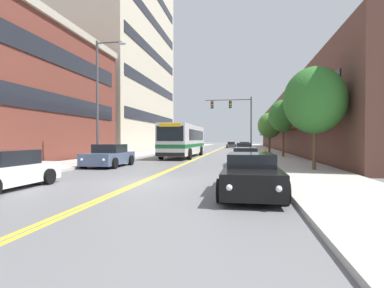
{
  "coord_description": "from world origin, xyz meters",
  "views": [
    {
      "loc": [
        4.1,
        -11.67,
        1.77
      ],
      "look_at": [
        0.18,
        11.61,
        1.39
      ],
      "focal_mm": 28.0,
      "sensor_mm": 36.0,
      "label": 1
    }
  ],
  "objects": [
    {
      "name": "ground_plane",
      "position": [
        0.0,
        37.0,
        0.0
      ],
      "size": [
        240.0,
        240.0,
        0.0
      ],
      "primitive_type": "plane",
      "color": "slate"
    },
    {
      "name": "sidewalk_left",
      "position": [
        -7.42,
        37.0,
        0.07
      ],
      "size": [
        3.84,
        106.0,
        0.14
      ],
      "color": "#B2ADA5",
      "rests_on": "ground_plane"
    },
    {
      "name": "sidewalk_right",
      "position": [
        7.42,
        37.0,
        0.07
      ],
      "size": [
        3.84,
        106.0,
        0.14
      ],
      "color": "#B2ADA5",
      "rests_on": "ground_plane"
    },
    {
      "name": "centre_line",
      "position": [
        0.0,
        37.0,
        0.0
      ],
      "size": [
        0.34,
        106.0,
        0.01
      ],
      "color": "yellow",
      "rests_on": "ground_plane"
    },
    {
      "name": "brick_storefront_left",
      "position": [
        -14.07,
        10.25,
        5.58
      ],
      "size": [
        9.24,
        17.98,
        11.15
      ],
      "color": "brown",
      "rests_on": "ground_plane"
    },
    {
      "name": "office_tower_left",
      "position": [
        -15.58,
        33.87,
        15.07
      ],
      "size": [
        12.08,
        26.55,
        30.14
      ],
      "color": "beige",
      "rests_on": "ground_plane"
    },
    {
      "name": "storefront_row_right",
      "position": [
        13.57,
        37.0,
        4.08
      ],
      "size": [
        9.1,
        68.0,
        8.17
      ],
      "color": "brown",
      "rests_on": "ground_plane"
    },
    {
      "name": "city_bus",
      "position": [
        -1.65,
        17.78,
        1.76
      ],
      "size": [
        2.83,
        11.89,
        3.12
      ],
      "color": "silver",
      "rests_on": "ground_plane"
    },
    {
      "name": "car_white_parked_left_near",
      "position": [
        -4.3,
        -2.4,
        0.63
      ],
      "size": [
        2.1,
        4.51,
        1.38
      ],
      "color": "white",
      "rests_on": "ground_plane"
    },
    {
      "name": "car_champagne_parked_left_mid",
      "position": [
        -4.27,
        32.63,
        0.62
      ],
      "size": [
        2.19,
        4.92,
        1.33
      ],
      "color": "beige",
      "rests_on": "ground_plane"
    },
    {
      "name": "car_slate_blue_parked_left_far",
      "position": [
        -4.4,
        6.49,
        0.67
      ],
      "size": [
        2.19,
        4.38,
        1.45
      ],
      "color": "#475675",
      "rests_on": "ground_plane"
    },
    {
      "name": "car_black_parked_right_foreground",
      "position": [
        4.38,
        -1.78,
        0.62
      ],
      "size": [
        1.97,
        4.91,
        1.3
      ],
      "color": "black",
      "rests_on": "ground_plane"
    },
    {
      "name": "car_silver_parked_right_mid",
      "position": [
        4.27,
        22.38,
        0.63
      ],
      "size": [
        2.1,
        4.3,
        1.36
      ],
      "color": "#B7B7BC",
      "rests_on": "ground_plane"
    },
    {
      "name": "car_beige_parked_right_far",
      "position": [
        4.31,
        8.96,
        0.57
      ],
      "size": [
        2.08,
        4.26,
        1.18
      ],
      "color": "#BCAD89",
      "rests_on": "ground_plane"
    },
    {
      "name": "car_navy_parked_right_end",
      "position": [
        4.45,
        39.02,
        0.62
      ],
      "size": [
        2.02,
        4.79,
        1.33
      ],
      "color": "#19234C",
      "rests_on": "ground_plane"
    },
    {
      "name": "car_dark_grey_moving_lead",
      "position": [
        1.88,
        50.39,
        0.59
      ],
      "size": [
        1.97,
        4.39,
        1.24
      ],
      "color": "#38383D",
      "rests_on": "ground_plane"
    },
    {
      "name": "traffic_signal_mast",
      "position": [
        3.29,
        26.89,
        5.08
      ],
      "size": [
        5.93,
        0.38,
        7.16
      ],
      "color": "#47474C",
      "rests_on": "ground_plane"
    },
    {
      "name": "street_lamp_left_near",
      "position": [
        -5.03,
        6.7,
        4.84
      ],
      "size": [
        2.09,
        0.28,
        8.21
      ],
      "color": "#47474C",
      "rests_on": "ground_plane"
    },
    {
      "name": "street_tree_right_near",
      "position": [
        7.89,
        5.13,
        3.84
      ],
      "size": [
        3.23,
        3.23,
        5.48
      ],
      "color": "brown",
      "rests_on": "sidewalk_right"
    },
    {
      "name": "street_tree_right_mid",
      "position": [
        7.88,
        17.29,
        3.95
      ],
      "size": [
        2.73,
        2.73,
        5.32
      ],
      "color": "brown",
      "rests_on": "sidewalk_right"
    },
    {
      "name": "street_tree_right_far",
      "position": [
        7.32,
        25.48,
        3.42
      ],
      "size": [
        2.78,
        2.78,
        4.82
      ],
      "color": "brown",
      "rests_on": "sidewalk_right"
    },
    {
      "name": "fire_hydrant",
      "position": [
        5.95,
        13.49,
        0.56
      ],
      "size": [
        0.33,
        0.25,
        0.83
      ],
      "color": "yellow",
      "rests_on": "sidewalk_right"
    }
  ]
}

